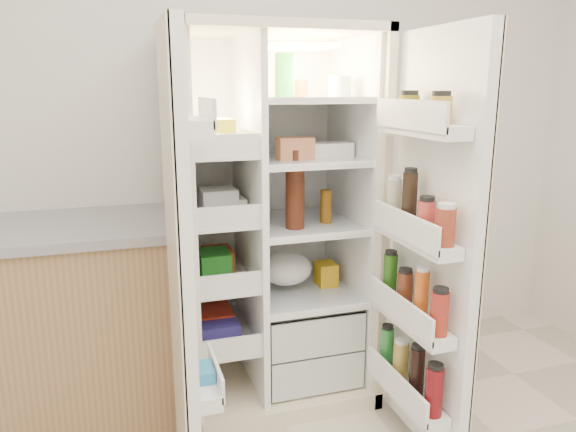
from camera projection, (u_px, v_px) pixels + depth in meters
name	position (u px, v px, depth m)	size (l,w,h in m)	color
wall_back	(245.00, 123.00, 2.91)	(4.00, 0.02, 2.70)	silver
refrigerator	(272.00, 248.00, 2.74)	(0.92, 0.70, 1.80)	beige
freezer_door	(181.00, 267.00, 2.00)	(0.15, 0.40, 1.72)	white
fridge_door	(429.00, 255.00, 2.20)	(0.17, 0.58, 1.72)	white
kitchen_counter	(33.00, 325.00, 2.49)	(1.30, 0.69, 0.94)	#9B794D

